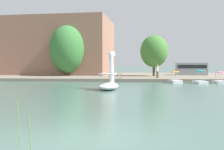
# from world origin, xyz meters

# --- Properties ---
(ground_plane) EXTENTS (493.59, 493.59, 0.00)m
(ground_plane) POSITION_xyz_m (0.00, 0.00, 0.00)
(ground_plane) COLOR #47665B
(shore_bank_far) EXTENTS (132.84, 21.70, 0.39)m
(shore_bank_far) POSITION_xyz_m (0.00, 34.65, 0.19)
(shore_bank_far) COLOR slate
(shore_bank_far) RESTS_ON ground_plane
(swan_boat) EXTENTS (2.15, 3.02, 3.33)m
(swan_boat) POSITION_xyz_m (-0.40, 14.46, 0.69)
(swan_boat) COLOR white
(swan_boat) RESTS_ON ground_plane
(pedal_boat_orange) EXTENTS (1.45, 1.92, 1.40)m
(pedal_boat_orange) POSITION_xyz_m (6.55, 22.43, 0.41)
(pedal_boat_orange) COLOR white
(pedal_boat_orange) RESTS_ON ground_plane
(pedal_boat_teal) EXTENTS (1.40, 1.94, 1.53)m
(pedal_boat_teal) POSITION_xyz_m (9.20, 21.85, 0.43)
(pedal_boat_teal) COLOR white
(pedal_boat_teal) RESTS_ON ground_plane
(pedal_boat_pink) EXTENTS (1.25, 1.93, 1.35)m
(pedal_boat_pink) POSITION_xyz_m (11.54, 22.40, 0.38)
(pedal_boat_pink) COLOR white
(pedal_boat_pink) RESTS_ON ground_plane
(tree_sapling_by_fence) EXTENTS (4.62, 4.46, 6.07)m
(tree_sapling_by_fence) POSITION_xyz_m (4.92, 31.32, 4.07)
(tree_sapling_by_fence) COLOR #4C3823
(tree_sapling_by_fence) RESTS_ON shore_bank_far
(tree_willow_overhanging) EXTENTS (6.03, 6.06, 7.70)m
(tree_willow_overhanging) POSITION_xyz_m (-8.28, 31.66, 4.42)
(tree_willow_overhanging) COLOR brown
(tree_willow_overhanging) RESTS_ON shore_bank_far
(person_on_path) EXTENTS (0.29, 0.28, 1.70)m
(person_on_path) POSITION_xyz_m (4.93, 26.23, 1.28)
(person_on_path) COLOR #47382D
(person_on_path) RESTS_ON shore_bank_far
(bicycle_parked) EXTENTS (1.70, 0.08, 0.69)m
(bicycle_parked) POSITION_xyz_m (-0.46, 24.77, 0.73)
(bicycle_parked) COLOR black
(bicycle_parked) RESTS_ON shore_bank_far
(parked_van) EXTENTS (4.96, 2.31, 1.96)m
(parked_van) POSITION_xyz_m (11.20, 34.92, 1.45)
(parked_van) COLOR gray
(parked_van) RESTS_ON shore_bank_far
(apartment_block) EXTENTS (24.53, 14.36, 9.57)m
(apartment_block) POSITION_xyz_m (-14.02, 38.52, 5.18)
(apartment_block) COLOR #996B56
(apartment_block) RESTS_ON shore_bank_far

